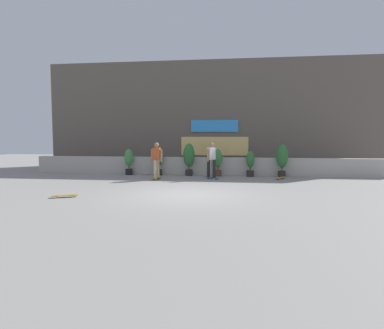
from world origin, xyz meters
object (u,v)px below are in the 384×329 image
object	(u,v)px
skater_foreground	(157,159)
skater_by_wall_right	(211,159)
skateboard_aside	(281,178)
potted_plant_1	(158,158)
potted_plant_0	(129,160)
potted_plant_4	(250,163)
potted_plant_3	(218,161)
potted_plant_2	(189,157)
potted_plant_5	(282,158)
skateboard_near_camera	(65,195)

from	to	relation	value
skater_foreground	skater_by_wall_right	bearing A→B (deg)	12.02
skateboard_aside	potted_plant_1	bearing A→B (deg)	172.11
potted_plant_0	potted_plant_4	bearing A→B (deg)	-0.00
potted_plant_0	potted_plant_3	world-z (taller)	potted_plant_3
potted_plant_2	skater_by_wall_right	distance (m)	1.67
potted_plant_5	skateboard_near_camera	world-z (taller)	potted_plant_5
potted_plant_4	skateboard_near_camera	bearing A→B (deg)	-132.83
potted_plant_1	potted_plant_4	distance (m)	4.63
skater_foreground	skateboard_aside	xyz separation A→B (m)	(5.67, 0.84, -0.88)
potted_plant_1	skateboard_aside	distance (m)	6.11
potted_plant_2	potted_plant_3	bearing A→B (deg)	-0.00
skater_foreground	skateboard_aside	size ratio (longest dim) A/B	2.19
potted_plant_4	skateboard_aside	size ratio (longest dim) A/B	1.62
skateboard_near_camera	potted_plant_4	bearing A→B (deg)	47.17
potted_plant_4	potted_plant_0	bearing A→B (deg)	180.00
potted_plant_0	potted_plant_2	size ratio (longest dim) A/B	0.82
skater_by_wall_right	potted_plant_5	bearing A→B (deg)	18.92
potted_plant_1	skater_foreground	distance (m)	1.71
potted_plant_0	skateboard_aside	world-z (taller)	potted_plant_0
potted_plant_3	skateboard_near_camera	world-z (taller)	potted_plant_3
potted_plant_3	potted_plant_4	distance (m)	1.59
potted_plant_1	skateboard_near_camera	xyz separation A→B (m)	(-1.51, -6.62, -0.82)
skateboard_near_camera	skateboard_aside	bearing A→B (deg)	37.64
potted_plant_1	potted_plant_4	world-z (taller)	potted_plant_1
potted_plant_4	potted_plant_5	world-z (taller)	potted_plant_5
skateboard_near_camera	skater_foreground	bearing A→B (deg)	69.64
potted_plant_3	potted_plant_5	distance (m)	3.11
potted_plant_0	skater_foreground	bearing A→B (deg)	-41.75
potted_plant_1	skater_by_wall_right	world-z (taller)	skater_by_wall_right
skateboard_near_camera	skateboard_aside	xyz separation A→B (m)	(7.51, 5.79, 0.00)
potted_plant_0	potted_plant_2	world-z (taller)	potted_plant_2
potted_plant_4	skateboard_aside	xyz separation A→B (m)	(1.37, -0.83, -0.63)
potted_plant_2	potted_plant_4	xyz separation A→B (m)	(3.04, 0.00, -0.26)
potted_plant_1	skateboard_aside	bearing A→B (deg)	-7.89
potted_plant_1	potted_plant_2	xyz separation A→B (m)	(1.59, 0.00, 0.07)
potted_plant_2	skateboard_near_camera	distance (m)	7.36
potted_plant_2	skater_by_wall_right	size ratio (longest dim) A/B	0.95
potted_plant_2	potted_plant_5	bearing A→B (deg)	0.00
potted_plant_3	skateboard_aside	world-z (taller)	potted_plant_3
potted_plant_0	skater_by_wall_right	xyz separation A→B (m)	(4.35, -1.15, 0.20)
potted_plant_2	potted_plant_5	size ratio (longest dim) A/B	1.01
potted_plant_2	potted_plant_4	distance (m)	3.05
skateboard_near_camera	potted_plant_0	bearing A→B (deg)	90.35
potted_plant_3	skateboard_aside	distance (m)	3.15
skater_foreground	skateboard_near_camera	xyz separation A→B (m)	(-1.84, -4.95, -0.88)
potted_plant_4	potted_plant_1	bearing A→B (deg)	180.00
skateboard_aside	potted_plant_2	bearing A→B (deg)	169.32
potted_plant_0	potted_plant_5	xyz separation A→B (m)	(7.70, -0.00, 0.19)
potted_plant_3	potted_plant_5	world-z (taller)	potted_plant_5
potted_plant_5	skateboard_aside	bearing A→B (deg)	-100.27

